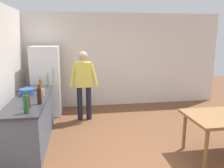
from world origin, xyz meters
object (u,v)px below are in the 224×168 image
(utensil_jar, at_px, (42,92))
(bottle_wine_dark, at_px, (39,96))
(refrigerator, at_px, (46,81))
(bottle_vinegar_tall, at_px, (48,81))
(bottle_oil_amber, at_px, (40,85))
(bottle_wine_green, at_px, (26,104))
(bottle_beer_brown, at_px, (28,101))
(person, at_px, (84,81))
(cooking_pot, at_px, (27,92))

(utensil_jar, height_order, bottle_wine_dark, bottle_wine_dark)
(refrigerator, relative_size, bottle_vinegar_tall, 5.62)
(bottle_oil_amber, bearing_deg, bottle_vinegar_tall, 68.53)
(bottle_wine_dark, bearing_deg, bottle_wine_green, -105.56)
(bottle_beer_brown, bearing_deg, bottle_wine_green, -85.30)
(person, distance_m, bottle_vinegar_tall, 0.83)
(refrigerator, relative_size, bottle_oil_amber, 6.43)
(refrigerator, distance_m, bottle_beer_brown, 2.22)
(bottle_wine_dark, xyz_separation_m, bottle_vinegar_tall, (-0.02, 1.39, -0.01))
(refrigerator, xyz_separation_m, cooking_pot, (-0.21, -1.36, 0.06))
(bottle_vinegar_tall, distance_m, bottle_oil_amber, 0.34)
(refrigerator, height_order, utensil_jar, refrigerator)
(cooking_pot, relative_size, bottle_wine_dark, 1.18)
(bottle_wine_green, bearing_deg, cooking_pot, 101.18)
(bottle_beer_brown, height_order, bottle_oil_amber, bottle_oil_amber)
(person, bearing_deg, bottle_wine_green, -115.71)
(person, xyz_separation_m, bottle_oil_amber, (-0.95, -0.42, 0.04))
(person, distance_m, cooking_pot, 1.41)
(bottle_vinegar_tall, bearing_deg, cooking_pot, -115.57)
(person, relative_size, bottle_vinegar_tall, 5.31)
(refrigerator, bearing_deg, bottle_wine_green, -89.67)
(bottle_vinegar_tall, xyz_separation_m, bottle_wine_green, (-0.11, -1.84, 0.01))
(utensil_jar, height_order, bottle_vinegar_tall, same)
(utensil_jar, xyz_separation_m, bottle_oil_amber, (-0.10, 0.53, 0.04))
(bottle_wine_dark, bearing_deg, bottle_oil_amber, 97.53)
(utensil_jar, relative_size, bottle_vinegar_tall, 1.00)
(person, bearing_deg, bottle_beer_brown, -119.86)
(bottle_oil_amber, bearing_deg, bottle_wine_green, -89.42)
(bottle_beer_brown, relative_size, bottle_wine_green, 0.76)
(cooking_pot, height_order, bottle_beer_brown, bottle_beer_brown)
(bottle_vinegar_tall, relative_size, bottle_wine_green, 0.94)
(person, distance_m, utensil_jar, 1.27)
(cooking_pot, relative_size, bottle_oil_amber, 1.43)
(bottle_wine_dark, height_order, bottle_beer_brown, bottle_wine_dark)
(cooking_pot, bearing_deg, refrigerator, 81.14)
(refrigerator, relative_size, bottle_wine_green, 5.29)
(refrigerator, height_order, bottle_wine_dark, refrigerator)
(cooking_pot, xyz_separation_m, bottle_wine_dark, (0.35, -0.69, 0.09))
(bottle_wine_dark, xyz_separation_m, bottle_oil_amber, (-0.14, 1.07, -0.03))
(refrigerator, bearing_deg, bottle_vinegar_tall, -79.25)
(cooking_pot, distance_m, bottle_beer_brown, 0.89)
(person, bearing_deg, cooking_pot, -145.36)
(utensil_jar, bearing_deg, bottle_vinegar_tall, 88.41)
(person, xyz_separation_m, utensil_jar, (-0.85, -0.95, 0.00))
(utensil_jar, xyz_separation_m, bottle_wine_dark, (0.04, -0.54, 0.07))
(bottle_beer_brown, height_order, bottle_wine_green, bottle_wine_green)
(bottle_wine_green, bearing_deg, bottle_vinegar_tall, 86.59)
(bottle_wine_dark, bearing_deg, utensil_jar, 94.21)
(person, xyz_separation_m, cooking_pot, (-1.16, -0.80, -0.02))
(utensil_jar, bearing_deg, bottle_oil_amber, 100.87)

